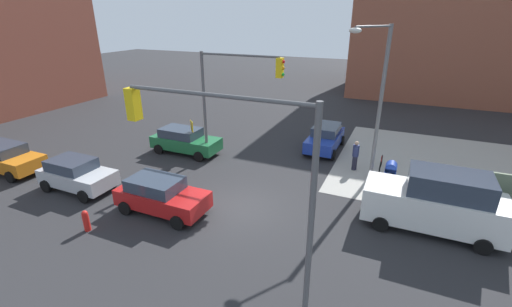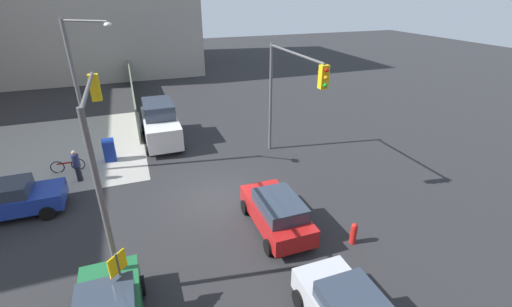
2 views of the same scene
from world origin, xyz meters
name	(u,v)px [view 1 (image 1 of 2)]	position (x,y,z in m)	size (l,w,h in m)	color
ground_plane	(239,208)	(0.00, 0.00, 0.00)	(120.00, 120.00, 0.00)	#28282B
sidewalk_corner	(443,167)	(9.00, 9.00, 0.01)	(12.00, 12.00, 0.01)	#9E9B93
traffic_signal_nw_corner	(232,88)	(-2.60, 4.50, 4.60)	(5.04, 0.36, 6.50)	#59595B
traffic_signal_se_corner	(233,157)	(2.14, -4.50, 4.67)	(6.13, 0.36, 6.50)	#59595B
street_lamp_corner	(377,94)	(5.00, 5.49, 4.70)	(1.70, 2.29, 8.00)	slate
warning_sign_two_way	(192,132)	(-5.40, 4.34, 1.64)	(0.48, 0.48, 2.40)	#4C4C4C
mailbox_blue	(390,174)	(6.20, 5.00, 0.76)	(0.56, 0.64, 1.43)	navy
fire_hydrant	(86,220)	(-5.00, -4.20, 0.49)	(0.26, 0.26, 0.94)	red
coupe_silver	(77,174)	(-8.44, -1.68, 0.84)	(3.87, 2.02, 1.62)	#B7BABF
hatchback_blue	(325,137)	(1.86, 9.02, 0.84)	(2.02, 4.19, 1.62)	#1E389E
sedan_orange	(6,157)	(-13.94, -1.76, 0.84)	(4.33, 2.02, 1.62)	orange
hatchback_green	(185,140)	(-6.33, 4.77, 0.84)	(4.46, 2.02, 1.62)	#1E6638
sedan_red	(161,195)	(-3.10, -1.70, 0.84)	(4.17, 2.02, 1.62)	#B21919
van_white_delivery	(436,202)	(8.12, 1.80, 1.28)	(5.40, 2.32, 2.62)	white
pedestrian_crossing	(355,155)	(4.20, 6.50, 0.92)	(0.36, 0.36, 1.77)	navy
bicycle_leaning_on_fence	(381,164)	(5.60, 7.20, 0.35)	(0.05, 1.75, 0.97)	black
bicycle_at_crosswalk	(190,141)	(-6.80, 6.00, 0.35)	(1.75, 0.05, 0.97)	black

